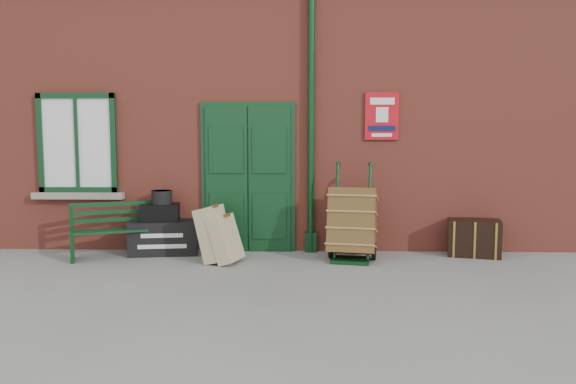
{
  "coord_description": "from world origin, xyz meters",
  "views": [
    {
      "loc": [
        0.56,
        -6.97,
        1.77
      ],
      "look_at": [
        0.33,
        0.6,
        1.0
      ],
      "focal_mm": 35.0,
      "sensor_mm": 36.0,
      "label": 1
    }
  ],
  "objects_px": {
    "dark_trunk": "(474,238)",
    "porter_trolley": "(352,223)",
    "bench": "(119,229)",
    "houdini_trunk": "(164,237)"
  },
  "relations": [
    {
      "from": "bench",
      "to": "porter_trolley",
      "type": "relative_size",
      "value": 1.02
    },
    {
      "from": "houdini_trunk",
      "to": "porter_trolley",
      "type": "distance_m",
      "value": 2.82
    },
    {
      "from": "bench",
      "to": "dark_trunk",
      "type": "bearing_deg",
      "value": -19.53
    },
    {
      "from": "bench",
      "to": "porter_trolley",
      "type": "distance_m",
      "value": 3.39
    },
    {
      "from": "bench",
      "to": "houdini_trunk",
      "type": "distance_m",
      "value": 0.67
    },
    {
      "from": "houdini_trunk",
      "to": "porter_trolley",
      "type": "height_order",
      "value": "porter_trolley"
    },
    {
      "from": "bench",
      "to": "dark_trunk",
      "type": "distance_m",
      "value": 5.21
    },
    {
      "from": "bench",
      "to": "dark_trunk",
      "type": "xyz_separation_m",
      "value": [
        5.2,
        0.23,
        -0.15
      ]
    },
    {
      "from": "bench",
      "to": "houdini_trunk",
      "type": "xyz_separation_m",
      "value": [
        0.6,
        0.24,
        -0.16
      ]
    },
    {
      "from": "dark_trunk",
      "to": "porter_trolley",
      "type": "bearing_deg",
      "value": -155.75
    }
  ]
}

